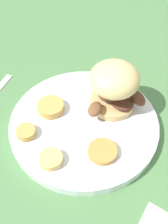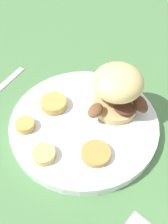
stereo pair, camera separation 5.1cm
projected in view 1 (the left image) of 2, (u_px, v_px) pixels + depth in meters
name	position (u px, v px, depth m)	size (l,w,h in m)	color
ground_plane	(84.00, 127.00, 0.55)	(4.00, 4.00, 0.00)	#4C7A47
dinner_plate	(84.00, 123.00, 0.54)	(0.30, 0.30, 0.02)	white
sandwich	(114.00, 86.00, 0.52)	(0.13, 0.10, 0.10)	tan
potato_round_0	(51.00, 159.00, 0.47)	(0.04, 0.04, 0.01)	#DBB766
potato_round_1	(26.00, 132.00, 0.51)	(0.04, 0.04, 0.01)	tan
potato_round_2	(51.00, 107.00, 0.55)	(0.06, 0.06, 0.02)	tan
potato_round_3	(103.00, 151.00, 0.48)	(0.05, 0.05, 0.01)	#BC8942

